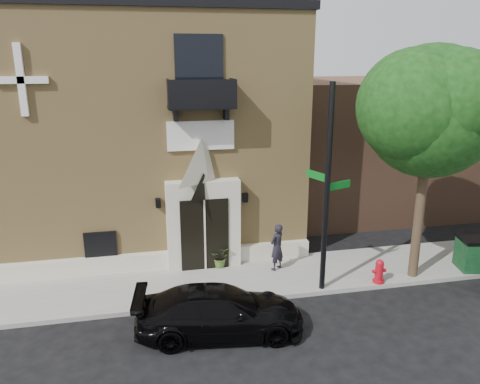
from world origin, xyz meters
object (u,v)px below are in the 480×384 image
at_px(street_sign, 327,190).
at_px(black_sedan, 220,311).
at_px(fire_hydrant, 379,271).
at_px(pedestrian_near, 277,247).

bearing_deg(street_sign, black_sedan, -175.93).
relative_size(fire_hydrant, pedestrian_near, 0.49).
bearing_deg(black_sedan, fire_hydrant, -67.72).
bearing_deg(pedestrian_near, street_sign, 88.58).
distance_m(black_sedan, fire_hydrant, 5.93).
height_order(black_sedan, street_sign, street_sign).
bearing_deg(pedestrian_near, fire_hydrant, 116.54).
relative_size(black_sedan, street_sign, 0.70).
height_order(street_sign, pedestrian_near, street_sign).
bearing_deg(pedestrian_near, black_sedan, 17.33).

